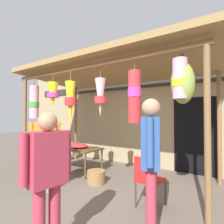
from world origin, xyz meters
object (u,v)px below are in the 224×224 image
object	(u,v)px
wicker_basket_by_table	(96,177)
display_table	(77,150)
flower_heap_on_table	(77,146)
folding_chair	(148,178)
vendor_in_orange	(47,172)
customer_foreground	(151,153)
wicker_basket_spare	(35,173)
shopper_by_bananas	(45,145)

from	to	relation	value
wicker_basket_by_table	display_table	bearing A→B (deg)	158.13
flower_heap_on_table	folding_chair	xyz separation A→B (m)	(2.40, -0.78, -0.21)
wicker_basket_by_table	vendor_in_orange	bearing A→B (deg)	-64.63
customer_foreground	wicker_basket_spare	bearing A→B (deg)	171.58
shopper_by_bananas	wicker_basket_by_table	bearing A→B (deg)	60.92
wicker_basket_by_table	shopper_by_bananas	size ratio (longest dim) A/B	0.26
flower_heap_on_table	customer_foreground	distance (m)	3.06
flower_heap_on_table	vendor_in_orange	world-z (taller)	vendor_in_orange
display_table	folding_chair	xyz separation A→B (m)	(2.45, -0.82, -0.09)
shopper_by_bananas	folding_chair	bearing A→B (deg)	15.54
flower_heap_on_table	wicker_basket_spare	xyz separation A→B (m)	(-0.49, -0.92, -0.60)
display_table	shopper_by_bananas	world-z (taller)	shopper_by_bananas
display_table	wicker_basket_spare	bearing A→B (deg)	-114.19
wicker_basket_spare	customer_foreground	world-z (taller)	customer_foreground
folding_chair	wicker_basket_by_table	bearing A→B (deg)	163.93
display_table	flower_heap_on_table	xyz separation A→B (m)	(0.05, -0.04, 0.12)
wicker_basket_by_table	wicker_basket_spare	distance (m)	1.56
wicker_basket_spare	display_table	bearing A→B (deg)	65.81
shopper_by_bananas	vendor_in_orange	bearing A→B (deg)	-35.32
folding_chair	vendor_in_orange	world-z (taller)	vendor_in_orange
flower_heap_on_table	shopper_by_bananas	distance (m)	1.41
customer_foreground	shopper_by_bananas	bearing A→B (deg)	178.26
flower_heap_on_table	folding_chair	distance (m)	2.53
vendor_in_orange	shopper_by_bananas	size ratio (longest dim) A/B	0.97
display_table	customer_foreground	world-z (taller)	customer_foreground
wicker_basket_by_table	vendor_in_orange	world-z (taller)	vendor_in_orange
display_table	vendor_in_orange	bearing A→B (deg)	-50.86
display_table	customer_foreground	size ratio (longest dim) A/B	0.77
flower_heap_on_table	wicker_basket_by_table	xyz separation A→B (m)	(0.96, -0.37, -0.57)
folding_chair	wicker_basket_spare	xyz separation A→B (m)	(-2.89, -0.14, -0.39)
wicker_basket_spare	vendor_in_orange	xyz separation A→B (m)	(2.41, -1.46, 0.80)
flower_heap_on_table	customer_foreground	size ratio (longest dim) A/B	0.39
vendor_in_orange	customer_foreground	xyz separation A→B (m)	(0.78, 0.99, 0.12)
wicker_basket_by_table	vendor_in_orange	distance (m)	2.36
flower_heap_on_table	shopper_by_bananas	bearing A→B (deg)	-72.05
folding_chair	customer_foreground	size ratio (longest dim) A/B	0.48
flower_heap_on_table	customer_foreground	bearing A→B (deg)	-27.32
wicker_basket_by_table	flower_heap_on_table	bearing A→B (deg)	159.20
folding_chair	wicker_basket_spare	world-z (taller)	folding_chair
display_table	wicker_basket_by_table	bearing A→B (deg)	-21.87
folding_chair	wicker_basket_spare	size ratio (longest dim) A/B	2.01
shopper_by_bananas	display_table	bearing A→B (deg)	109.44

